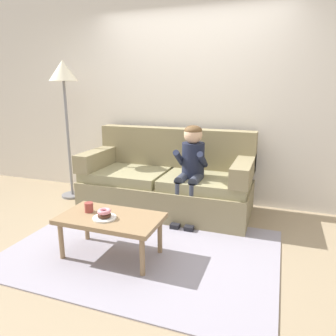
% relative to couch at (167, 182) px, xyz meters
% --- Properties ---
extents(ground, '(10.00, 10.00, 0.00)m').
position_rel_couch_xyz_m(ground, '(0.15, -0.85, -0.36)').
color(ground, '#9E896B').
extents(wall_back, '(8.00, 0.10, 2.80)m').
position_rel_couch_xyz_m(wall_back, '(0.15, 0.55, 1.04)').
color(wall_back, silver).
rests_on(wall_back, ground).
extents(area_rug, '(2.48, 1.73, 0.01)m').
position_rel_couch_xyz_m(area_rug, '(0.15, -1.10, -0.35)').
color(area_rug, '#9993A3').
rests_on(area_rug, ground).
extents(couch, '(2.07, 0.90, 1.00)m').
position_rel_couch_xyz_m(couch, '(0.00, 0.00, 0.00)').
color(couch, '#8C7F5B').
rests_on(couch, ground).
extents(coffee_table, '(0.91, 0.52, 0.40)m').
position_rel_couch_xyz_m(coffee_table, '(-0.08, -1.28, -0.00)').
color(coffee_table, '#937551').
rests_on(coffee_table, ground).
extents(person_child, '(0.34, 0.58, 1.10)m').
position_rel_couch_xyz_m(person_child, '(0.36, -0.21, 0.32)').
color(person_child, '#1E2338').
rests_on(person_child, ground).
extents(plate, '(0.21, 0.21, 0.01)m').
position_rel_couch_xyz_m(plate, '(-0.10, -1.34, 0.05)').
color(plate, white).
rests_on(plate, coffee_table).
extents(donut, '(0.14, 0.14, 0.04)m').
position_rel_couch_xyz_m(donut, '(-0.10, -1.34, 0.07)').
color(donut, '#422619').
rests_on(donut, plate).
extents(donut_second, '(0.17, 0.17, 0.04)m').
position_rel_couch_xyz_m(donut_second, '(-0.10, -1.34, 0.11)').
color(donut_second, pink).
rests_on(donut_second, donut).
extents(mug, '(0.08, 0.08, 0.09)m').
position_rel_couch_xyz_m(mug, '(-0.32, -1.25, 0.09)').
color(mug, '#993D38').
rests_on(mug, coffee_table).
extents(toy_controller, '(0.23, 0.09, 0.05)m').
position_rel_couch_xyz_m(toy_controller, '(-0.54, -0.82, -0.33)').
color(toy_controller, '#339E56').
rests_on(toy_controller, ground).
extents(floor_lamp, '(0.37, 0.37, 1.85)m').
position_rel_couch_xyz_m(floor_lamp, '(-1.44, -0.01, 1.21)').
color(floor_lamp, slate).
rests_on(floor_lamp, ground).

